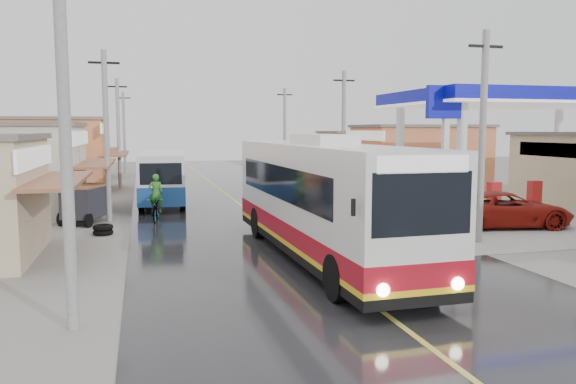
% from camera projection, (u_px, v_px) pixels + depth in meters
% --- Properties ---
extents(ground, '(120.00, 120.00, 0.00)m').
position_uv_depth(ground, '(304.00, 253.00, 19.80)').
color(ground, slate).
rests_on(ground, ground).
extents(road, '(12.00, 90.00, 0.02)m').
position_uv_depth(road, '(235.00, 201.00, 34.21)').
color(road, black).
rests_on(road, ground).
extents(centre_line, '(0.15, 90.00, 0.01)m').
position_uv_depth(centre_line, '(235.00, 201.00, 34.21)').
color(centre_line, '#D8CC4C').
rests_on(centre_line, road).
extents(shopfronts_left, '(11.00, 44.00, 5.20)m').
position_uv_depth(shopfronts_left, '(13.00, 202.00, 33.82)').
color(shopfronts_left, tan).
rests_on(shopfronts_left, ground).
extents(shopfronts_right, '(11.00, 44.00, 4.80)m').
position_uv_depth(shopfronts_right, '(480.00, 199.00, 35.11)').
color(shopfronts_right, '#BAB4A2').
rests_on(shopfronts_right, ground).
extents(utility_poles_left, '(1.60, 50.00, 8.00)m').
position_uv_depth(utility_poles_left, '(116.00, 203.00, 33.41)').
color(utility_poles_left, gray).
rests_on(utility_poles_left, ground).
extents(utility_poles_right, '(1.60, 36.00, 8.00)m').
position_uv_depth(utility_poles_right, '(343.00, 197.00, 35.98)').
color(utility_poles_right, gray).
rests_on(utility_poles_right, ground).
extents(coach_bus, '(3.27, 13.41, 4.16)m').
position_uv_depth(coach_bus, '(321.00, 199.00, 18.78)').
color(coach_bus, silver).
rests_on(coach_bus, road).
extents(second_bus, '(2.97, 9.13, 2.99)m').
position_uv_depth(second_bus, '(163.00, 177.00, 32.69)').
color(second_bus, silver).
rests_on(second_bus, road).
extents(jeepney, '(6.12, 3.64, 1.59)m').
position_uv_depth(jeepney, '(505.00, 209.00, 24.94)').
color(jeepney, maroon).
rests_on(jeepney, ground).
extents(cyclist, '(0.97, 2.18, 2.27)m').
position_uv_depth(cyclist, '(156.00, 206.00, 26.59)').
color(cyclist, black).
rests_on(cyclist, ground).
extents(tricycle_near, '(1.44, 2.06, 1.51)m').
position_uv_depth(tricycle_near, '(90.00, 198.00, 28.38)').
color(tricycle_near, '#26262D').
rests_on(tricycle_near, ground).
extents(tricycle_far, '(2.25, 2.74, 1.81)m').
position_uv_depth(tricycle_far, '(84.00, 202.00, 25.82)').
color(tricycle_far, '#26262D').
rests_on(tricycle_far, ground).
extents(tyre_stack, '(0.83, 0.83, 0.43)m').
position_uv_depth(tyre_stack, '(103.00, 230.00, 23.19)').
color(tyre_stack, black).
rests_on(tyre_stack, ground).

